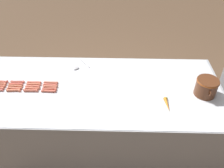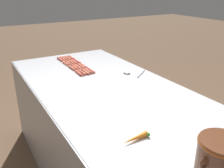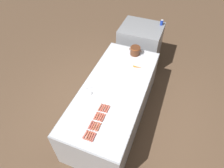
{
  "view_description": "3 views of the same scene",
  "coord_description": "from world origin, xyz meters",
  "px_view_note": "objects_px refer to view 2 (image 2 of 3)",
  "views": [
    {
      "loc": [
        1.79,
        0.18,
        2.41
      ],
      "look_at": [
        -0.05,
        0.13,
        0.89
      ],
      "focal_mm": 37.8,
      "sensor_mm": 36.0,
      "label": 1
    },
    {
      "loc": [
        0.9,
        1.54,
        1.65
      ],
      "look_at": [
        -0.01,
        -0.03,
        0.92
      ],
      "focal_mm": 39.99,
      "sensor_mm": 36.0,
      "label": 2
    },
    {
      "loc": [
        0.8,
        -2.17,
        3.41
      ],
      "look_at": [
        -0.06,
        0.04,
        0.9
      ],
      "focal_mm": 31.4,
      "sensor_mm": 36.0,
      "label": 3
    }
  ],
  "objects_px": {
    "hot_dog_5": "(74,62)",
    "hot_dog_16": "(60,59)",
    "hot_dog_10": "(78,67)",
    "bean_pot": "(221,156)",
    "hot_dog_6": "(81,66)",
    "hot_dog_7": "(88,71)",
    "hot_dog_1": "(77,61)",
    "hot_dog_12": "(63,59)",
    "hot_dog_14": "(75,67)",
    "hot_dog_17": "(66,63)",
    "hot_dog_15": "(82,72)",
    "hot_dog_18": "(72,68)",
    "hot_dog_4": "(68,58)",
    "carrot": "(135,138)",
    "hot_dog_13": "(68,63)",
    "hot_dog_8": "(65,58)",
    "hot_dog_9": "(71,62)",
    "hot_dog_19": "(79,73)",
    "hot_dog_3": "(91,70)",
    "hot_dog_11": "(85,72)",
    "hot_dog_0": "(71,58)",
    "hot_dog_2": "(84,66)",
    "serving_spoon": "(132,73)"
  },
  "relations": [
    {
      "from": "hot_dog_14",
      "to": "hot_dog_15",
      "type": "xyz_separation_m",
      "value": [
        0.0,
        0.17,
        0.0
      ]
    },
    {
      "from": "hot_dog_16",
      "to": "hot_dog_6",
      "type": "bearing_deg",
      "value": 105.95
    },
    {
      "from": "hot_dog_1",
      "to": "carrot",
      "type": "relative_size",
      "value": 0.83
    },
    {
      "from": "hot_dog_5",
      "to": "hot_dog_17",
      "type": "bearing_deg",
      "value": 5.32
    },
    {
      "from": "hot_dog_15",
      "to": "hot_dog_12",
      "type": "bearing_deg",
      "value": -89.86
    },
    {
      "from": "hot_dog_15",
      "to": "hot_dog_18",
      "type": "relative_size",
      "value": 1.0
    },
    {
      "from": "hot_dog_18",
      "to": "hot_dog_12",
      "type": "bearing_deg",
      "value": -94.94
    },
    {
      "from": "hot_dog_5",
      "to": "hot_dog_7",
      "type": "height_order",
      "value": "same"
    },
    {
      "from": "hot_dog_11",
      "to": "hot_dog_18",
      "type": "xyz_separation_m",
      "value": [
        0.07,
        -0.18,
        0.0
      ]
    },
    {
      "from": "hot_dog_1",
      "to": "hot_dog_12",
      "type": "relative_size",
      "value": 1.0
    },
    {
      "from": "hot_dog_1",
      "to": "hot_dog_12",
      "type": "height_order",
      "value": "same"
    },
    {
      "from": "hot_dog_11",
      "to": "hot_dog_19",
      "type": "bearing_deg",
      "value": -0.59
    },
    {
      "from": "hot_dog_6",
      "to": "hot_dog_7",
      "type": "relative_size",
      "value": 1.0
    },
    {
      "from": "hot_dog_3",
      "to": "hot_dog_10",
      "type": "xyz_separation_m",
      "value": [
        0.06,
        -0.17,
        0.0
      ]
    },
    {
      "from": "hot_dog_8",
      "to": "bean_pot",
      "type": "distance_m",
      "value": 2.04
    },
    {
      "from": "hot_dog_0",
      "to": "hot_dog_1",
      "type": "distance_m",
      "value": 0.17
    },
    {
      "from": "hot_dog_13",
      "to": "hot_dog_18",
      "type": "xyz_separation_m",
      "value": [
        0.03,
        0.17,
        0.0
      ]
    },
    {
      "from": "hot_dog_1",
      "to": "hot_dog_16",
      "type": "distance_m",
      "value": 0.22
    },
    {
      "from": "hot_dog_7",
      "to": "hot_dog_14",
      "type": "relative_size",
      "value": 1.0
    },
    {
      "from": "hot_dog_16",
      "to": "hot_dog_4",
      "type": "bearing_deg",
      "value": -179.71
    },
    {
      "from": "hot_dog_19",
      "to": "hot_dog_15",
      "type": "bearing_deg",
      "value": 178.27
    },
    {
      "from": "hot_dog_2",
      "to": "hot_dog_6",
      "type": "xyz_separation_m",
      "value": [
        0.03,
        0.0,
        0.0
      ]
    },
    {
      "from": "hot_dog_15",
      "to": "hot_dog_8",
      "type": "bearing_deg",
      "value": -93.31
    },
    {
      "from": "hot_dog_18",
      "to": "hot_dog_0",
      "type": "bearing_deg",
      "value": -110.62
    },
    {
      "from": "hot_dog_3",
      "to": "hot_dog_11",
      "type": "relative_size",
      "value": 1.0
    },
    {
      "from": "hot_dog_8",
      "to": "hot_dog_15",
      "type": "relative_size",
      "value": 1.0
    },
    {
      "from": "hot_dog_6",
      "to": "hot_dog_5",
      "type": "bearing_deg",
      "value": -89.71
    },
    {
      "from": "hot_dog_14",
      "to": "hot_dog_16",
      "type": "height_order",
      "value": "same"
    },
    {
      "from": "hot_dog_10",
      "to": "bean_pot",
      "type": "relative_size",
      "value": 0.58
    },
    {
      "from": "serving_spoon",
      "to": "hot_dog_8",
      "type": "bearing_deg",
      "value": -64.43
    },
    {
      "from": "hot_dog_14",
      "to": "hot_dog_18",
      "type": "height_order",
      "value": "same"
    },
    {
      "from": "hot_dog_3",
      "to": "hot_dog_10",
      "type": "bearing_deg",
      "value": -69.05
    },
    {
      "from": "serving_spoon",
      "to": "hot_dog_16",
      "type": "bearing_deg",
      "value": -60.8
    },
    {
      "from": "hot_dog_10",
      "to": "hot_dog_14",
      "type": "xyz_separation_m",
      "value": [
        0.03,
        0.01,
        0.0
      ]
    },
    {
      "from": "hot_dog_1",
      "to": "hot_dog_18",
      "type": "bearing_deg",
      "value": 52.94
    },
    {
      "from": "hot_dog_6",
      "to": "hot_dog_16",
      "type": "relative_size",
      "value": 1.0
    },
    {
      "from": "hot_dog_13",
      "to": "hot_dog_5",
      "type": "bearing_deg",
      "value": -171.77
    },
    {
      "from": "hot_dog_13",
      "to": "hot_dog_16",
      "type": "xyz_separation_m",
      "value": [
        0.03,
        -0.18,
        0.0
      ]
    },
    {
      "from": "hot_dog_11",
      "to": "hot_dog_17",
      "type": "bearing_deg",
      "value": -79.31
    },
    {
      "from": "hot_dog_8",
      "to": "hot_dog_9",
      "type": "xyz_separation_m",
      "value": [
        -0.0,
        0.17,
        0.0
      ]
    },
    {
      "from": "hot_dog_4",
      "to": "hot_dog_15",
      "type": "height_order",
      "value": "same"
    },
    {
      "from": "hot_dog_18",
      "to": "hot_dog_19",
      "type": "height_order",
      "value": "same"
    },
    {
      "from": "hot_dog_11",
      "to": "hot_dog_16",
      "type": "relative_size",
      "value": 1.0
    },
    {
      "from": "hot_dog_12",
      "to": "hot_dog_4",
      "type": "bearing_deg",
      "value": -178.55
    },
    {
      "from": "hot_dog_17",
      "to": "hot_dog_19",
      "type": "height_order",
      "value": "same"
    },
    {
      "from": "bean_pot",
      "to": "hot_dog_2",
      "type": "bearing_deg",
      "value": -93.98
    },
    {
      "from": "hot_dog_1",
      "to": "hot_dog_17",
      "type": "bearing_deg",
      "value": 1.6
    },
    {
      "from": "hot_dog_4",
      "to": "hot_dog_9",
      "type": "height_order",
      "value": "same"
    },
    {
      "from": "hot_dog_5",
      "to": "hot_dog_16",
      "type": "distance_m",
      "value": 0.19
    },
    {
      "from": "hot_dog_14",
      "to": "hot_dog_17",
      "type": "height_order",
      "value": "same"
    }
  ]
}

